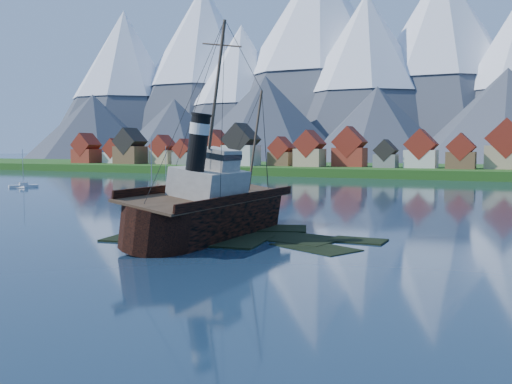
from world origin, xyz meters
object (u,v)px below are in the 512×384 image
at_px(tugboat_wreck, 217,207).
at_px(sailboat_b, 24,186).
at_px(sailboat_c, 208,184).
at_px(sailboat_f, 166,193).
at_px(sailboat_a, 152,200).

bearing_deg(tugboat_wreck, sailboat_b, 151.02).
xyz_separation_m(sailboat_b, sailboat_c, (38.29, 30.05, -0.00)).
relative_size(sailboat_c, sailboat_f, 0.97).
xyz_separation_m(tugboat_wreck, sailboat_f, (-38.55, 46.08, -2.99)).
distance_m(tugboat_wreck, sailboat_f, 60.15).
bearing_deg(sailboat_c, tugboat_wreck, -123.13).
distance_m(sailboat_b, sailboat_f, 46.29).
bearing_deg(sailboat_b, sailboat_f, 31.82).
height_order(sailboat_a, sailboat_b, sailboat_a).
bearing_deg(sailboat_f, tugboat_wreck, -91.01).
distance_m(tugboat_wreck, sailboat_a, 43.78).
height_order(sailboat_b, sailboat_c, sailboat_c).
bearing_deg(sailboat_c, sailboat_a, -136.20).
bearing_deg(sailboat_a, tugboat_wreck, -76.96).
height_order(sailboat_a, sailboat_f, sailboat_a).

